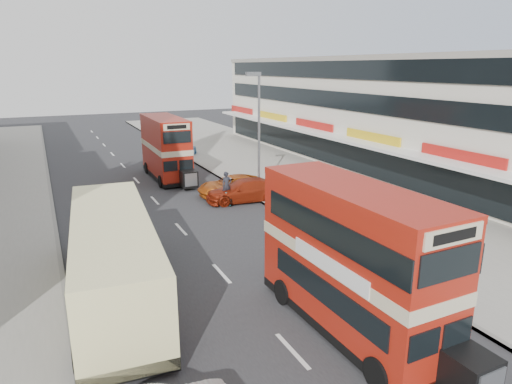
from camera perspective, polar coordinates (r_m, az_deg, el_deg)
road_surface at (r=30.37m, az=-12.60°, el=-1.05°), size 12.00×90.00×0.01m
pavement_right at (r=34.86m, az=6.94°, el=1.47°), size 12.00×90.00×0.15m
kerb_left at (r=29.70m, az=-24.12°, el=-2.30°), size 0.20×90.00×0.16m
kerb_right at (r=32.16m, az=-1.99°, el=0.38°), size 0.20×90.00×0.16m
commercial_row at (r=40.37m, az=15.33°, el=9.62°), size 9.90×46.20×9.30m
street_lamp at (r=29.64m, az=0.24°, el=8.38°), size 1.00×0.20×8.12m
bus_main at (r=15.01m, az=11.98°, el=-8.28°), size 2.50×8.63×4.74m
bus_second at (r=35.76m, az=-11.26°, el=5.48°), size 2.42×8.38×4.59m
coach at (r=17.79m, az=-17.47°, el=-7.59°), size 3.72×11.13×2.90m
car_right_a at (r=29.33m, az=-1.46°, el=0.21°), size 5.24×2.66×1.46m
car_right_b at (r=30.75m, az=-2.94°, el=0.81°), size 4.89×2.40×1.34m
car_right_c at (r=44.67m, az=-9.87°, el=5.18°), size 3.83×1.95×1.25m
pedestrian_near at (r=28.19m, az=5.28°, el=0.36°), size 0.87×0.84×1.96m
cyclist at (r=28.76m, az=-3.68°, el=-0.16°), size 0.64×1.75×2.11m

